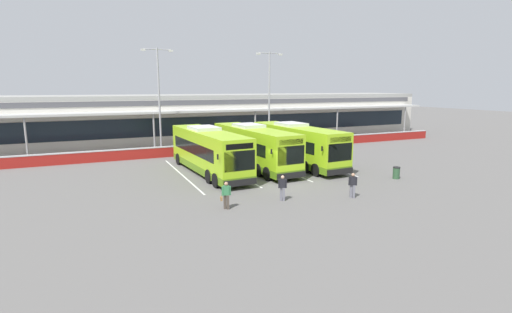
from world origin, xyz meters
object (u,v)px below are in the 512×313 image
(coach_bus_left_centre, at_px, (254,148))
(litter_bin, at_px, (396,173))
(coach_bus_centre, at_px, (297,145))
(coach_bus_leftmost, at_px, (209,152))
(lamp_post_west, at_px, (159,94))
(pedestrian_in_dark_coat, at_px, (353,184))
(pedestrian_with_handbag, at_px, (226,195))
(lamp_post_centre, at_px, (269,93))
(pedestrian_child, at_px, (283,187))

(coach_bus_left_centre, distance_m, litter_bin, 11.91)
(coach_bus_centre, bearing_deg, litter_bin, -61.29)
(coach_bus_leftmost, xyz_separation_m, litter_bin, (12.68, -7.86, -1.32))
(coach_bus_left_centre, height_order, lamp_post_west, lamp_post_west)
(pedestrian_in_dark_coat, distance_m, litter_bin, 7.02)
(coach_bus_left_centre, distance_m, pedestrian_with_handbag, 11.74)
(pedestrian_with_handbag, xyz_separation_m, lamp_post_west, (0.16, 21.08, 5.43))
(lamp_post_centre, distance_m, litter_bin, 19.72)
(coach_bus_left_centre, height_order, pedestrian_in_dark_coat, coach_bus_left_centre)
(coach_bus_leftmost, height_order, lamp_post_west, lamp_post_west)
(coach_bus_left_centre, height_order, lamp_post_centre, lamp_post_centre)
(coach_bus_centre, xyz_separation_m, pedestrian_in_dark_coat, (-2.09, -10.72, -0.91))
(pedestrian_child, height_order, litter_bin, pedestrian_child)
(coach_bus_centre, bearing_deg, coach_bus_leftmost, -179.65)
(lamp_post_west, bearing_deg, coach_bus_left_centre, -61.69)
(litter_bin, bearing_deg, pedestrian_with_handbag, -173.58)
(coach_bus_left_centre, xyz_separation_m, pedestrian_child, (-2.39, -9.84, -0.91))
(pedestrian_in_dark_coat, height_order, litter_bin, pedestrian_in_dark_coat)
(pedestrian_in_dark_coat, relative_size, lamp_post_west, 0.15)
(pedestrian_with_handbag, xyz_separation_m, pedestrian_in_dark_coat, (8.17, -1.16, 0.02))
(coach_bus_left_centre, xyz_separation_m, litter_bin, (8.43, -8.31, -1.32))
(coach_bus_leftmost, xyz_separation_m, pedestrian_child, (1.86, -9.39, -0.91))
(pedestrian_child, distance_m, lamp_post_west, 21.96)
(pedestrian_in_dark_coat, height_order, pedestrian_child, same)
(litter_bin, bearing_deg, pedestrian_child, -171.94)
(coach_bus_leftmost, bearing_deg, litter_bin, -31.80)
(coach_bus_centre, height_order, litter_bin, coach_bus_centre)
(lamp_post_centre, bearing_deg, coach_bus_centre, -103.09)
(pedestrian_child, relative_size, lamp_post_centre, 0.15)
(pedestrian_in_dark_coat, height_order, lamp_post_west, lamp_post_west)
(coach_bus_left_centre, relative_size, pedestrian_child, 7.58)
(lamp_post_west, bearing_deg, coach_bus_centre, -48.81)
(coach_bus_leftmost, xyz_separation_m, pedestrian_with_handbag, (-1.91, -9.50, -0.93))
(coach_bus_leftmost, xyz_separation_m, lamp_post_west, (-1.74, 11.58, 4.50))
(coach_bus_leftmost, xyz_separation_m, coach_bus_left_centre, (4.25, 0.45, 0.00))
(pedestrian_with_handbag, bearing_deg, litter_bin, 6.42)
(coach_bus_leftmost, xyz_separation_m, lamp_post_centre, (10.87, 10.89, 4.50))
(lamp_post_centre, bearing_deg, coach_bus_left_centre, -122.36)
(lamp_post_west, relative_size, lamp_post_centre, 1.00)
(coach_bus_centre, distance_m, lamp_post_west, 15.97)
(lamp_post_west, relative_size, litter_bin, 11.83)
(coach_bus_centre, distance_m, pedestrian_child, 11.49)
(coach_bus_centre, xyz_separation_m, lamp_post_centre, (2.52, 10.84, 4.50))
(pedestrian_in_dark_coat, bearing_deg, coach_bus_left_centre, 100.24)
(coach_bus_left_centre, height_order, coach_bus_centre, same)
(coach_bus_centre, relative_size, pedestrian_with_handbag, 7.58)
(pedestrian_with_handbag, distance_m, lamp_post_centre, 24.67)
(coach_bus_centre, xyz_separation_m, pedestrian_child, (-6.48, -9.44, -0.91))
(coach_bus_centre, bearing_deg, pedestrian_with_handbag, -137.02)
(pedestrian_child, xyz_separation_m, lamp_post_centre, (9.00, 20.28, 5.42))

